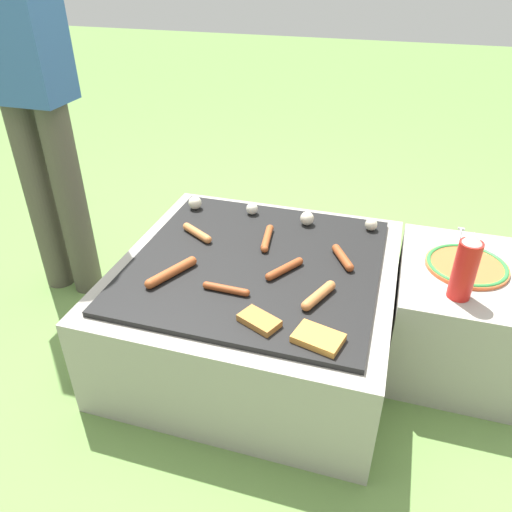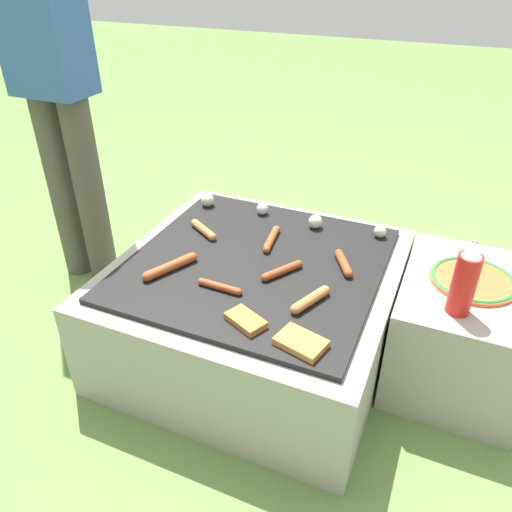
# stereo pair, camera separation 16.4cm
# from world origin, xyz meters

# --- Properties ---
(ground_plane) EXTENTS (14.00, 14.00, 0.00)m
(ground_plane) POSITION_xyz_m (0.00, 0.00, 0.00)
(ground_plane) COLOR #608442
(grill) EXTENTS (0.91, 0.91, 0.38)m
(grill) POSITION_xyz_m (0.00, 0.00, 0.19)
(grill) COLOR #9E998E
(grill) RESTS_ON ground_plane
(side_ledge) EXTENTS (0.40, 0.53, 0.38)m
(side_ledge) POSITION_xyz_m (0.67, 0.15, 0.19)
(side_ledge) COLOR #9E998E
(side_ledge) RESTS_ON ground_plane
(person_standing) EXTENTS (0.28, 0.22, 1.64)m
(person_standing) POSITION_xyz_m (-0.88, 0.16, 0.94)
(person_standing) COLOR #4C473D
(person_standing) RESTS_ON ground_plane
(sausage_front_left) EXTENTS (0.10, 0.14, 0.03)m
(sausage_front_left) POSITION_xyz_m (0.11, -0.04, 0.39)
(sausage_front_left) COLOR #93421E
(sausage_front_left) RESTS_ON grill
(sausage_back_right) EXTENTS (0.11, 0.19, 0.03)m
(sausage_back_right) POSITION_xyz_m (-0.23, -0.16, 0.39)
(sausage_back_right) COLOR #A34C23
(sausage_back_right) RESTS_ON grill
(sausage_back_center) EXTENTS (0.15, 0.03, 0.02)m
(sausage_back_center) POSITION_xyz_m (-0.04, -0.19, 0.39)
(sausage_back_center) COLOR #93421E
(sausage_back_center) RESTS_ON grill
(sausage_mid_left) EXTENTS (0.08, 0.15, 0.03)m
(sausage_mid_left) POSITION_xyz_m (0.24, -0.15, 0.39)
(sausage_mid_left) COLOR #C6753D
(sausage_mid_left) RESTS_ON grill
(sausage_front_center) EXTENTS (0.09, 0.13, 0.03)m
(sausage_front_center) POSITION_xyz_m (0.27, 0.08, 0.39)
(sausage_front_center) COLOR #93421E
(sausage_front_center) RESTS_ON grill
(sausage_mid_right) EXTENTS (0.14, 0.09, 0.03)m
(sausage_mid_right) POSITION_xyz_m (-0.25, 0.10, 0.39)
(sausage_mid_right) COLOR #C6753D
(sausage_mid_right) RESTS_ON grill
(sausage_back_left) EXTENTS (0.05, 0.17, 0.03)m
(sausage_back_left) POSITION_xyz_m (0.00, 0.14, 0.39)
(sausage_back_left) COLOR #A34C23
(sausage_back_left) RESTS_ON grill
(bread_slice_center) EXTENTS (0.13, 0.11, 0.02)m
(bread_slice_center) POSITION_xyz_m (0.10, -0.30, 0.39)
(bread_slice_center) COLOR #B27033
(bread_slice_center) RESTS_ON grill
(bread_slice_left) EXTENTS (0.14, 0.11, 0.02)m
(bread_slice_left) POSITION_xyz_m (0.27, -0.33, 0.39)
(bread_slice_left) COLOR #D18438
(bread_slice_left) RESTS_ON grill
(mushroom_row) EXTENTS (0.73, 0.07, 0.05)m
(mushroom_row) POSITION_xyz_m (-0.03, 0.31, 0.40)
(mushroom_row) COLOR beige
(mushroom_row) RESTS_ON grill
(plate_colorful) EXTENTS (0.26, 0.26, 0.02)m
(plate_colorful) POSITION_xyz_m (0.67, 0.16, 0.38)
(plate_colorful) COLOR orange
(plate_colorful) RESTS_ON side_ledge
(condiment_bottle) EXTENTS (0.07, 0.07, 0.22)m
(condiment_bottle) POSITION_xyz_m (0.63, -0.01, 0.48)
(condiment_bottle) COLOR red
(condiment_bottle) RESTS_ON side_ledge
(fork_utensil) EXTENTS (0.04, 0.18, 0.01)m
(fork_utensil) POSITION_xyz_m (0.65, 0.35, 0.38)
(fork_utensil) COLOR silver
(fork_utensil) RESTS_ON side_ledge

